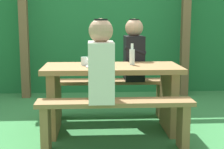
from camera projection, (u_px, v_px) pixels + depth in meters
ground_plane at (112, 131)px, 3.54m from camera, size 12.00×12.00×0.00m
hedge_backdrop at (104, 21)px, 5.59m from camera, size 6.40×0.66×2.29m
pergola_post_left at (24, 31)px, 4.94m from camera, size 0.12×0.12×2.01m
pergola_post_right at (185, 30)px, 5.08m from camera, size 0.12×0.12×2.01m
picnic_table at (112, 87)px, 3.46m from camera, size 1.40×0.64×0.70m
bench_near at (115, 115)px, 2.99m from camera, size 1.40×0.24×0.46m
bench_far at (110, 91)px, 3.99m from camera, size 1.40×0.24×0.46m
person_white_shirt at (101, 63)px, 2.91m from camera, size 0.25×0.35×0.72m
person_black_coat at (134, 52)px, 3.93m from camera, size 0.25×0.35×0.72m
drinking_glass at (85, 61)px, 3.44m from camera, size 0.08×0.08×0.09m
bottle_left at (107, 58)px, 3.32m from camera, size 0.07×0.07×0.22m
bottle_right at (132, 56)px, 3.48m from camera, size 0.06×0.06×0.22m
cell_phone at (90, 66)px, 3.34m from camera, size 0.08×0.14×0.01m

